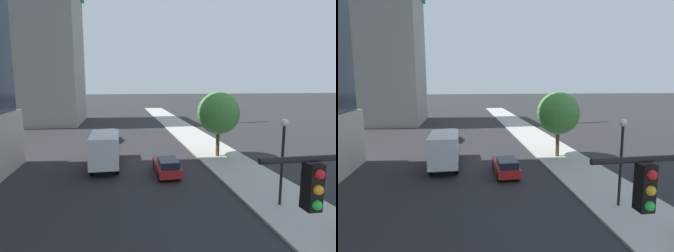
# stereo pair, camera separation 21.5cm
# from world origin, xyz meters

# --- Properties ---
(sidewalk) EXTENTS (4.89, 120.00, 0.15)m
(sidewalk) POSITION_xyz_m (8.61, 20.00, 0.07)
(sidewalk) COLOR #B2AFA8
(sidewalk) RESTS_ON ground
(construction_building) EXTENTS (22.19, 15.34, 34.75)m
(construction_building) POSITION_xyz_m (-15.23, 52.24, 14.66)
(construction_building) COLOR #9E9B93
(construction_building) RESTS_ON ground
(street_lamp) EXTENTS (0.44, 0.44, 5.16)m
(street_lamp) POSITION_xyz_m (8.02, 11.46, 3.58)
(street_lamp) COLOR black
(street_lamp) RESTS_ON sidewalk
(street_tree) EXTENTS (4.17, 4.17, 6.39)m
(street_tree) POSITION_xyz_m (8.26, 23.05, 4.44)
(street_tree) COLOR brown
(street_tree) RESTS_ON sidewalk
(car_red) EXTENTS (1.74, 4.43, 1.48)m
(car_red) POSITION_xyz_m (2.36, 18.47, 0.74)
(car_red) COLOR red
(car_red) RESTS_ON ground
(car_green) EXTENTS (1.72, 4.60, 1.42)m
(car_green) POSITION_xyz_m (-2.58, 33.43, 0.71)
(car_green) COLOR #1E6638
(car_green) RESTS_ON ground
(box_truck) EXTENTS (2.36, 7.38, 3.10)m
(box_truck) POSITION_xyz_m (-2.58, 21.72, 1.77)
(box_truck) COLOR #B21E1E
(box_truck) RESTS_ON ground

